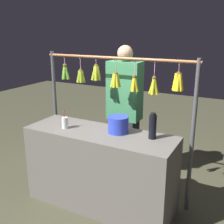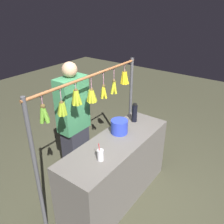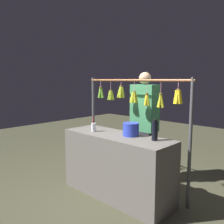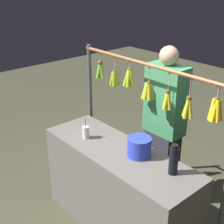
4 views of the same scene
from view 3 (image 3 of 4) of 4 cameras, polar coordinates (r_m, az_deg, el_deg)
The scene contains 7 objects.
ground_plane at distance 3.72m, azimuth 1.09°, elevation -18.80°, with size 12.00×12.00×0.00m, color #454431.
market_counter at distance 3.55m, azimuth 1.11°, elevation -12.35°, with size 1.67×0.56×0.89m, color #66605B.
display_rack at distance 3.64m, azimuth 5.12°, elevation 0.81°, with size 1.87×0.14×1.68m.
water_bottle at distance 3.13m, azimuth 9.93°, elevation -4.24°, with size 0.08×0.08×0.27m.
blue_bucket at distance 3.35m, azimuth 4.42°, elevation -4.05°, with size 0.22×0.22×0.18m, color blue.
drink_cup at distance 3.64m, azimuth -4.31°, elevation -3.53°, with size 0.07×0.07×0.21m.
vendor_person at distance 3.97m, azimuth 7.49°, elevation -3.83°, with size 0.42×0.23×1.77m.
Camera 3 is at (-2.26, 2.46, 1.66)m, focal length 39.27 mm.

